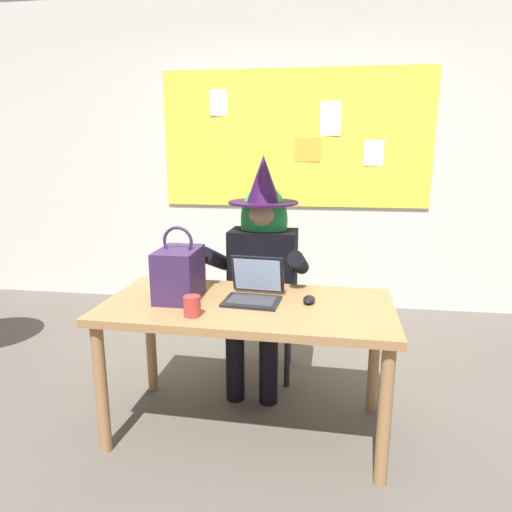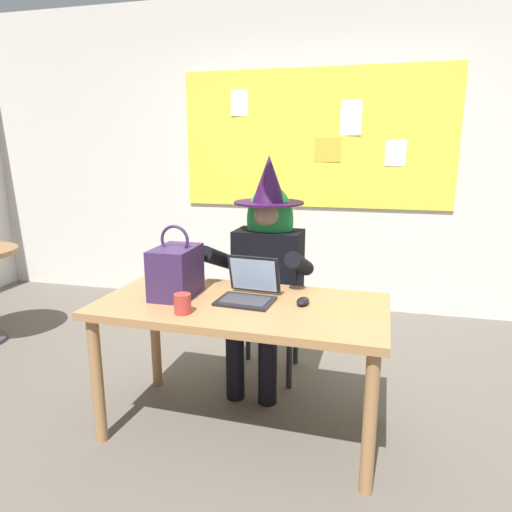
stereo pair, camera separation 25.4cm
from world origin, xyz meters
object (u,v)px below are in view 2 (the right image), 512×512
at_px(desk_main, 241,319).
at_px(laptop, 249,290).
at_px(chair_at_desk, 270,298).
at_px(coffee_mug, 183,304).
at_px(computer_mouse, 303,301).
at_px(person_costumed, 266,260).
at_px(handbag, 176,271).

height_order(desk_main, laptop, laptop).
height_order(chair_at_desk, coffee_mug, chair_at_desk).
distance_m(computer_mouse, coffee_mug, 0.59).
height_order(laptop, computer_mouse, laptop).
distance_m(person_costumed, handbag, 0.68).
distance_m(desk_main, person_costumed, 0.62).
height_order(chair_at_desk, handbag, handbag).
bearing_deg(chair_at_desk, computer_mouse, 22.65).
bearing_deg(coffee_mug, laptop, 47.48).
relative_size(laptop, handbag, 0.79).
distance_m(laptop, computer_mouse, 0.28).
distance_m(person_costumed, computer_mouse, 0.64).
xyz_separation_m(chair_at_desk, coffee_mug, (-0.21, -0.94, 0.26)).
height_order(desk_main, person_costumed, person_costumed).
xyz_separation_m(laptop, handbag, (-0.38, -0.03, 0.09)).
bearing_deg(laptop, computer_mouse, 3.00).
bearing_deg(computer_mouse, coffee_mug, -147.59).
bearing_deg(handbag, laptop, 4.77).
xyz_separation_m(laptop, computer_mouse, (0.28, -0.01, -0.03)).
xyz_separation_m(computer_mouse, handbag, (-0.66, -0.02, 0.12)).
relative_size(desk_main, chair_at_desk, 1.64).
height_order(desk_main, chair_at_desk, chair_at_desk).
relative_size(desk_main, coffee_mug, 15.44).
distance_m(computer_mouse, handbag, 0.68).
bearing_deg(person_costumed, coffee_mug, -12.15).
bearing_deg(desk_main, handbag, 176.47).
xyz_separation_m(chair_at_desk, person_costumed, (0.00, -0.12, 0.29)).
height_order(computer_mouse, coffee_mug, coffee_mug).
bearing_deg(computer_mouse, desk_main, -165.55).
height_order(laptop, handbag, handbag).
distance_m(desk_main, laptop, 0.15).
xyz_separation_m(laptop, coffee_mug, (-0.25, -0.27, -0.00)).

